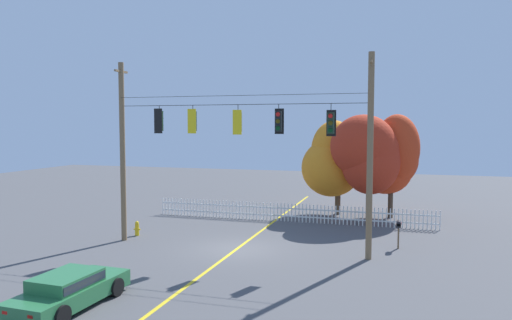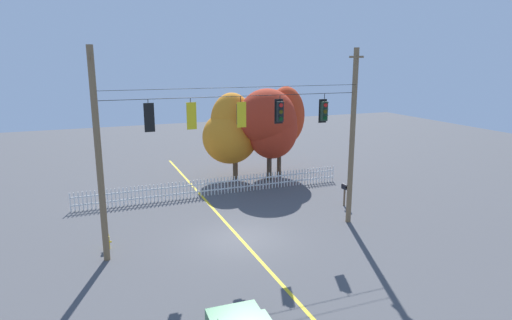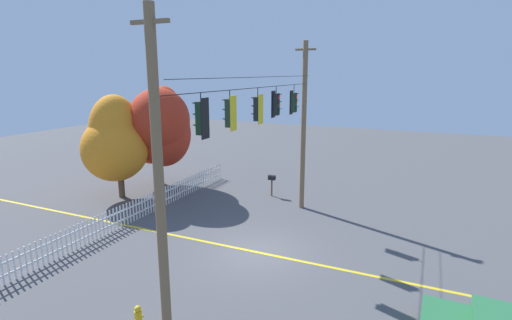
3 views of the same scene
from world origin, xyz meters
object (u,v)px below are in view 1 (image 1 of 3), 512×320
object	(u,v)px
traffic_signal_northbound_secondary	(238,122)
traffic_signal_northbound_primary	(331,123)
parked_car	(69,289)
autumn_maple_near_fence	(334,161)
autumn_oak_far_east	(390,160)
traffic_signal_southbound_primary	(193,121)
fire_hydrant	(137,228)
roadside_mailbox	(399,226)
autumn_maple_mid	(367,153)
traffic_signal_westbound_side	(279,121)
traffic_signal_eastbound_side	(159,121)

from	to	relation	value
traffic_signal_northbound_secondary	traffic_signal_northbound_primary	distance (m)	4.36
parked_car	traffic_signal_northbound_primary	bearing A→B (deg)	50.41
autumn_maple_near_fence	autumn_oak_far_east	bearing A→B (deg)	-1.81
parked_car	autumn_maple_near_fence	bearing A→B (deg)	72.71
traffic_signal_northbound_primary	parked_car	world-z (taller)	traffic_signal_northbound_primary
traffic_signal_southbound_primary	traffic_signal_northbound_secondary	bearing A→B (deg)	0.00
traffic_signal_northbound_primary	fire_hydrant	distance (m)	11.96
autumn_oak_far_east	roadside_mailbox	size ratio (longest dim) A/B	4.92
traffic_signal_northbound_secondary	roadside_mailbox	xyz separation A→B (m)	(7.33, 2.33, -4.97)
autumn_maple_mid	parked_car	distance (m)	19.71
traffic_signal_northbound_secondary	traffic_signal_northbound_primary	size ratio (longest dim) A/B	0.96
autumn_maple_mid	traffic_signal_westbound_side	bearing A→B (deg)	-110.87
traffic_signal_eastbound_side	fire_hydrant	world-z (taller)	traffic_signal_eastbound_side
traffic_signal_westbound_side	traffic_signal_southbound_primary	bearing A→B (deg)	-179.75
traffic_signal_eastbound_side	traffic_signal_southbound_primary	size ratio (longest dim) A/B	1.00
traffic_signal_southbound_primary	traffic_signal_westbound_side	world-z (taller)	same
parked_car	autumn_oak_far_east	bearing A→B (deg)	63.47
traffic_signal_eastbound_side	autumn_maple_near_fence	distance (m)	13.00
traffic_signal_eastbound_side	traffic_signal_northbound_secondary	bearing A→B (deg)	0.01
traffic_signal_northbound_primary	fire_hydrant	size ratio (longest dim) A/B	1.85
traffic_signal_eastbound_side	autumn_maple_mid	xyz separation A→B (m)	(9.46, 8.89, -1.94)
traffic_signal_northbound_secondary	autumn_maple_mid	bearing A→B (deg)	58.96
traffic_signal_westbound_side	autumn_maple_near_fence	bearing A→B (deg)	83.65
traffic_signal_westbound_side	autumn_oak_far_east	xyz separation A→B (m)	(4.71, 10.35, -2.38)
traffic_signal_eastbound_side	roadside_mailbox	bearing A→B (deg)	11.51
autumn_oak_far_east	traffic_signal_northbound_primary	bearing A→B (deg)	-102.63
traffic_signal_eastbound_side	fire_hydrant	bearing A→B (deg)	150.94
autumn_maple_near_fence	parked_car	distance (m)	20.27
autumn_oak_far_east	parked_car	xyz separation A→B (m)	(-9.51, -19.04, -3.11)
traffic_signal_eastbound_side	traffic_signal_westbound_side	size ratio (longest dim) A/B	1.00
parked_car	fire_hydrant	world-z (taller)	parked_car
parked_car	roadside_mailbox	size ratio (longest dim) A/B	3.28
traffic_signal_northbound_primary	roadside_mailbox	distance (m)	6.20
autumn_maple_mid	traffic_signal_northbound_primary	bearing A→B (deg)	-96.37
traffic_signal_southbound_primary	roadside_mailbox	world-z (taller)	traffic_signal_southbound_primary
autumn_maple_near_fence	fire_hydrant	size ratio (longest dim) A/B	7.92
traffic_signal_southbound_primary	autumn_maple_near_fence	bearing A→B (deg)	62.57
autumn_oak_far_east	roadside_mailbox	bearing A→B (deg)	-85.37
autumn_oak_far_east	parked_car	bearing A→B (deg)	-116.53
traffic_signal_southbound_primary	autumn_maple_near_fence	distance (m)	12.08
traffic_signal_northbound_primary	traffic_signal_northbound_secondary	bearing A→B (deg)	-179.75
traffic_signal_westbound_side	autumn_oak_far_east	distance (m)	11.62
traffic_signal_northbound_primary	autumn_maple_mid	xyz separation A→B (m)	(0.99, 8.87, -1.83)
traffic_signal_westbound_side	parked_car	world-z (taller)	traffic_signal_westbound_side
autumn_maple_near_fence	parked_car	bearing A→B (deg)	-107.29
autumn_maple_mid	roadside_mailbox	xyz separation A→B (m)	(1.98, -6.56, -3.10)
traffic_signal_westbound_side	autumn_maple_near_fence	distance (m)	10.83
traffic_signal_westbound_side	autumn_maple_mid	bearing A→B (deg)	69.13
traffic_signal_eastbound_side	traffic_signal_northbound_primary	distance (m)	8.47
traffic_signal_northbound_secondary	fire_hydrant	distance (m)	8.43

